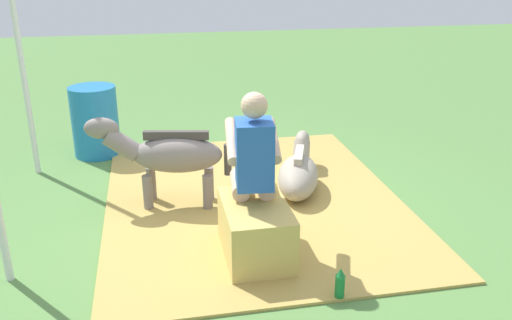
{
  "coord_description": "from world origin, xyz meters",
  "views": [
    {
      "loc": [
        -4.59,
        0.66,
        2.31
      ],
      "look_at": [
        -0.13,
        -0.23,
        0.55
      ],
      "focal_mm": 38.36,
      "sensor_mm": 36.0,
      "label": 1
    }
  ],
  "objects": [
    {
      "name": "tent_pole_right",
      "position": [
        1.37,
        1.94,
        1.26
      ],
      "size": [
        0.06,
        0.06,
        2.51
      ],
      "primitive_type": "cylinder",
      "color": "silver",
      "rests_on": "ground"
    },
    {
      "name": "ground_plane",
      "position": [
        0.0,
        0.0,
        0.0
      ],
      "size": [
        24.0,
        24.0,
        0.0
      ],
      "primitive_type": "plane",
      "color": "#568442"
    },
    {
      "name": "pony_standing",
      "position": [
        0.23,
        0.54,
        0.52
      ],
      "size": [
        0.47,
        1.34,
        0.88
      ],
      "color": "slate",
      "rests_on": "ground"
    },
    {
      "name": "soda_bottle",
      "position": [
        -1.53,
        -0.55,
        0.12
      ],
      "size": [
        0.07,
        0.07,
        0.25
      ],
      "color": "#197233",
      "rests_on": "ground"
    },
    {
      "name": "pony_lying",
      "position": [
        0.37,
        -0.77,
        0.19
      ],
      "size": [
        1.35,
        0.69,
        0.42
      ],
      "color": "gray",
      "rests_on": "ground"
    },
    {
      "name": "water_barrel",
      "position": [
        1.83,
        1.32,
        0.41
      ],
      "size": [
        0.54,
        0.54,
        0.83
      ],
      "primitive_type": "cylinder",
      "color": "#1E72B2",
      "rests_on": "ground"
    },
    {
      "name": "hay_bale",
      "position": [
        -0.85,
        -0.08,
        0.23
      ],
      "size": [
        0.78,
        0.5,
        0.46
      ],
      "primitive_type": "cube",
      "color": "tan",
      "rests_on": "ground"
    },
    {
      "name": "person_seated",
      "position": [
        -0.68,
        -0.09,
        0.74
      ],
      "size": [
        0.69,
        0.46,
        1.34
      ],
      "color": "#D8AD8C",
      "rests_on": "ground"
    },
    {
      "name": "hay_patch",
      "position": [
        0.19,
        -0.26,
        0.01
      ],
      "size": [
        3.51,
        2.82,
        0.02
      ],
      "primitive_type": "cube",
      "color": "tan",
      "rests_on": "ground"
    }
  ]
}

